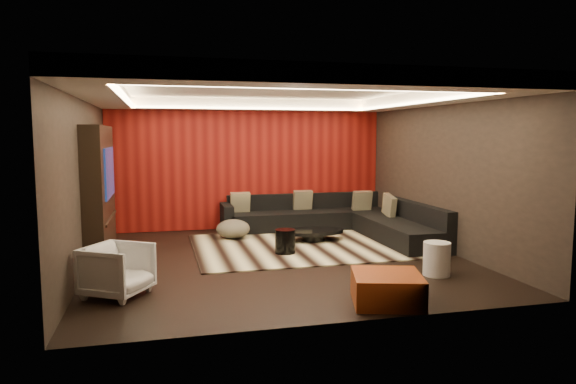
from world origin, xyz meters
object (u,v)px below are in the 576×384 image
object	(u,v)px
drum_stool	(285,241)
white_side_table	(437,259)
coffee_table	(313,235)
armchair	(117,270)
sectional_sofa	(340,221)
orange_ottoman	(387,288)

from	to	relation	value
drum_stool	white_side_table	world-z (taller)	white_side_table
coffee_table	armchair	xyz separation A→B (m)	(-3.41, -2.66, 0.21)
armchair	sectional_sofa	distance (m)	5.32
coffee_table	white_side_table	distance (m)	2.96
orange_ottoman	sectional_sofa	xyz separation A→B (m)	(0.95, 4.36, 0.08)
white_side_table	orange_ottoman	bearing A→B (deg)	-141.76
orange_ottoman	sectional_sofa	distance (m)	4.47
coffee_table	white_side_table	size ratio (longest dim) A/B	2.50
coffee_table	drum_stool	size ratio (longest dim) A/B	2.97
armchair	white_side_table	bearing A→B (deg)	-59.49
white_side_table	sectional_sofa	size ratio (longest dim) A/B	0.13
armchair	sectional_sofa	size ratio (longest dim) A/B	0.20
white_side_table	armchair	world-z (taller)	armchair
armchair	sectional_sofa	xyz separation A→B (m)	(4.18, 3.29, -0.07)
white_side_table	coffee_table	bearing A→B (deg)	111.10
sectional_sofa	armchair	bearing A→B (deg)	-141.83
orange_ottoman	drum_stool	bearing A→B (deg)	102.05
drum_stool	orange_ottoman	bearing A→B (deg)	-77.95
drum_stool	armchair	xyz separation A→B (m)	(-2.63, -1.73, 0.11)
white_side_table	sectional_sofa	world-z (taller)	sectional_sofa
drum_stool	orange_ottoman	distance (m)	2.88
coffee_table	drum_stool	xyz separation A→B (m)	(-0.78, -0.92, 0.10)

